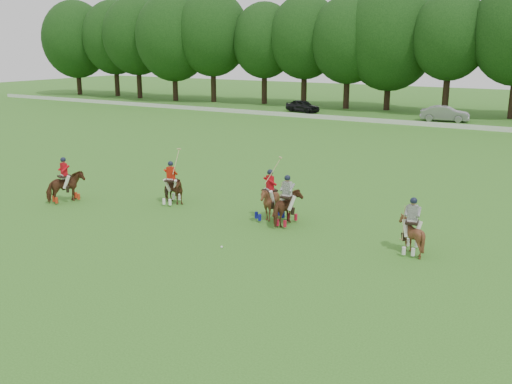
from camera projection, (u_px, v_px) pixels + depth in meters
The scene contains 11 objects.
ground at pixel (154, 244), 21.90m from camera, with size 180.00×180.00×0.00m, color #33661D.
tree_line at pixel (454, 37), 59.75m from camera, with size 117.98×14.32×14.75m.
boundary_rail at pixel (420, 124), 53.52m from camera, with size 120.00×0.10×0.44m, color white.
car_left at pixel (303, 106), 64.26m from camera, with size 1.65×4.11×1.40m, color black.
car_mid at pixel (445, 114), 56.52m from camera, with size 1.63×4.66×1.54m, color gray.
polo_red_a at pixel (65, 186), 27.53m from camera, with size 1.38×1.94×2.21m.
polo_red_b at pixel (171, 189), 27.27m from camera, with size 1.53×1.38×2.62m.
polo_red_c at pixel (270, 202), 24.73m from camera, with size 1.82×1.85×2.79m.
polo_stripe_a at pixel (287, 207), 24.04m from camera, with size 1.06×1.72×2.16m.
polo_stripe_b at pixel (411, 234), 20.81m from camera, with size 1.27×1.38×2.10m.
polo_ball at pixel (222, 247), 21.44m from camera, with size 0.09×0.09×0.09m, color white.
Camera 1 is at (13.90, -15.83, 7.44)m, focal length 40.00 mm.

